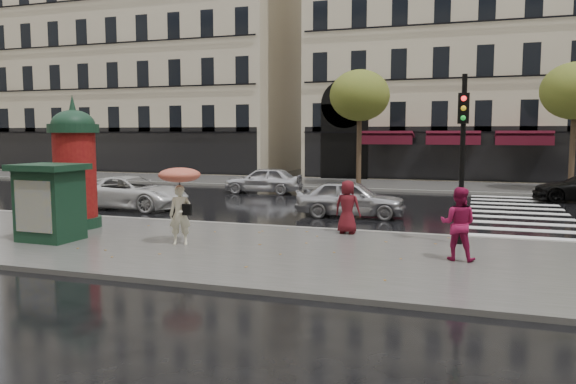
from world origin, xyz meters
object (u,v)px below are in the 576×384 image
(car_white, at_px, (131,193))
(car_far_silver, at_px, (263,180))
(morris_column, at_px, (75,164))
(woman_red, at_px, (458,224))
(traffic_light, at_px, (463,142))
(newsstand, at_px, (50,201))
(woman_umbrella, at_px, (180,192))
(man_burgundy, at_px, (348,207))
(car_silver, at_px, (351,198))

(car_white, xyz_separation_m, car_far_silver, (2.99, 7.32, 0.01))
(morris_column, bearing_deg, car_white, 105.54)
(woman_red, relative_size, car_far_silver, 0.43)
(woman_red, bearing_deg, traffic_light, -83.58)
(car_white, height_order, car_far_silver, car_far_silver)
(newsstand, relative_size, car_far_silver, 0.53)
(woman_umbrella, bearing_deg, woman_red, 3.42)
(man_burgundy, distance_m, car_silver, 4.15)
(newsstand, relative_size, car_white, 0.44)
(car_silver, distance_m, car_far_silver, 8.92)
(woman_umbrella, xyz_separation_m, man_burgundy, (3.86, 3.04, -0.61))
(car_far_silver, bearing_deg, car_white, -27.86)
(traffic_light, distance_m, car_far_silver, 15.28)
(woman_red, xyz_separation_m, man_burgundy, (-3.21, 2.62, -0.07))
(car_silver, xyz_separation_m, car_white, (-8.97, -0.70, -0.01))
(newsstand, relative_size, car_silver, 0.53)
(newsstand, bearing_deg, car_far_silver, 86.78)
(woman_red, distance_m, car_white, 14.27)
(woman_umbrella, xyz_separation_m, morris_column, (-4.51, 1.43, 0.58))
(man_burgundy, relative_size, car_white, 0.33)
(woman_umbrella, relative_size, woman_red, 1.24)
(man_burgundy, bearing_deg, newsstand, 31.69)
(morris_column, height_order, car_far_silver, morris_column)
(woman_red, bearing_deg, car_far_silver, -46.77)
(newsstand, distance_m, car_far_silver, 14.37)
(car_silver, bearing_deg, traffic_light, -144.61)
(woman_umbrella, distance_m, woman_red, 7.10)
(car_silver, bearing_deg, newsstand, 134.12)
(traffic_light, height_order, car_white, traffic_light)
(woman_red, relative_size, car_white, 0.36)
(woman_red, height_order, traffic_light, traffic_light)
(morris_column, distance_m, traffic_light, 11.63)
(woman_red, relative_size, car_silver, 0.43)
(man_burgundy, height_order, car_white, man_burgundy)
(woman_red, distance_m, car_silver, 7.80)
(newsstand, bearing_deg, woman_umbrella, 9.28)
(man_burgundy, height_order, morris_column, morris_column)
(woman_umbrella, relative_size, car_white, 0.44)
(newsstand, height_order, car_far_silver, newsstand)
(woman_umbrella, xyz_separation_m, newsstand, (-3.71, -0.61, -0.31))
(man_burgundy, relative_size, car_silver, 0.39)
(man_burgundy, relative_size, morris_column, 0.38)
(man_burgundy, xyz_separation_m, traffic_light, (3.21, -0.69, 1.93))
(woman_red, height_order, car_far_silver, woman_red)
(woman_umbrella, height_order, newsstand, woman_umbrella)
(car_silver, bearing_deg, car_far_silver, 37.53)
(man_burgundy, height_order, traffic_light, traffic_light)
(morris_column, relative_size, car_silver, 1.03)
(woman_umbrella, height_order, man_burgundy, woman_umbrella)
(car_far_silver, bearing_deg, car_silver, 36.42)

